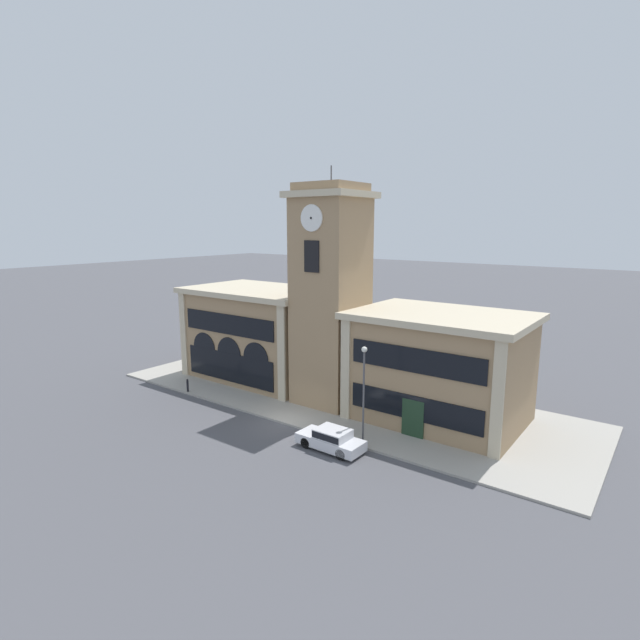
% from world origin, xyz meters
% --- Properties ---
extents(ground_plane, '(300.00, 300.00, 0.00)m').
position_xyz_m(ground_plane, '(0.00, 0.00, 0.00)').
color(ground_plane, '#4C4C51').
extents(sidewalk_kerb, '(37.62, 13.01, 0.15)m').
position_xyz_m(sidewalk_kerb, '(0.00, 6.50, 0.07)').
color(sidewalk_kerb, '#A39E93').
rests_on(sidewalk_kerb, ground_plane).
extents(clock_tower, '(5.22, 5.22, 17.61)m').
position_xyz_m(clock_tower, '(-0.00, 5.51, 8.24)').
color(clock_tower, '#9E7F5B').
rests_on(clock_tower, ground_plane).
extents(town_hall_left_wing, '(12.95, 8.46, 8.04)m').
position_xyz_m(town_hall_left_wing, '(-8.68, 7.09, 4.05)').
color(town_hall_left_wing, '#9E7F5B').
rests_on(town_hall_left_wing, ground_plane).
extents(town_hall_right_wing, '(11.78, 8.46, 7.63)m').
position_xyz_m(town_hall_right_wing, '(8.10, 7.10, 3.85)').
color(town_hall_right_wing, '#9E7F5B').
rests_on(town_hall_right_wing, ground_plane).
extents(parked_car_near, '(4.26, 1.78, 1.34)m').
position_xyz_m(parked_car_near, '(4.86, -1.22, 0.70)').
color(parked_car_near, silver).
rests_on(parked_car_near, ground_plane).
extents(street_lamp, '(0.36, 0.36, 6.07)m').
position_xyz_m(street_lamp, '(5.87, 0.80, 4.10)').
color(street_lamp, '#4C4C51').
rests_on(street_lamp, sidewalk_kerb).
extents(bollard, '(0.18, 0.18, 1.06)m').
position_xyz_m(bollard, '(-10.48, 0.25, 0.67)').
color(bollard, black).
rests_on(bollard, sidewalk_kerb).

